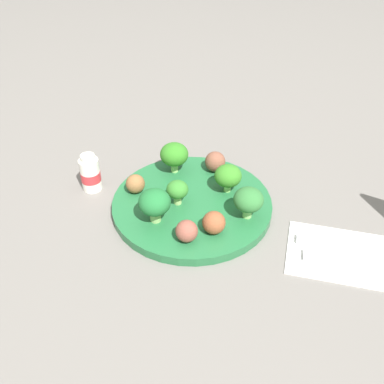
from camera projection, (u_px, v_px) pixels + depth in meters
The scene contains 15 objects.
ground_plane at pixel (192, 208), 0.80m from camera, with size 4.00×4.00×0.00m, color slate.
plate at pixel (192, 204), 0.80m from camera, with size 0.28×0.28×0.02m, color #236638.
broccoli_floret_mid_left at pixel (248, 200), 0.74m from camera, with size 0.05×0.05×0.06m.
broccoli_floret_front_right at pixel (174, 155), 0.84m from camera, with size 0.05×0.05×0.06m.
broccoli_floret_near_rim at pixel (155, 203), 0.73m from camera, with size 0.05×0.05×0.06m.
broccoli_floret_back_right at pixel (228, 176), 0.79m from camera, with size 0.05×0.05×0.05m.
broccoli_floret_far_rim at pixel (177, 190), 0.77m from camera, with size 0.04×0.04×0.04m.
meatball_front_right at pixel (135, 184), 0.80m from camera, with size 0.03×0.03×0.03m, color brown.
meatball_back_left at pixel (187, 231), 0.70m from camera, with size 0.04×0.04×0.04m, color brown.
meatball_mid_left at pixel (215, 162), 0.85m from camera, with size 0.04×0.04×0.04m, color brown.
meatball_far_rim at pixel (214, 223), 0.72m from camera, with size 0.04×0.04×0.04m, color brown.
napkin at pixel (342, 255), 0.71m from camera, with size 0.17×0.12×0.01m, color white.
fork at pixel (338, 260), 0.69m from camera, with size 0.12×0.03×0.01m.
knife at pixel (338, 244), 0.72m from camera, with size 0.15×0.03×0.01m.
yogurt_bottle at pixel (90, 174), 0.83m from camera, with size 0.04×0.04×0.07m.
Camera 1 is at (-0.21, 0.58, 0.52)m, focal length 42.27 mm.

